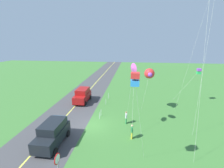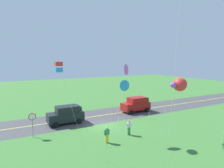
% 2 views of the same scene
% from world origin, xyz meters
% --- Properties ---
extents(ground_plane, '(120.00, 120.00, 0.10)m').
position_xyz_m(ground_plane, '(0.00, 0.00, -0.05)').
color(ground_plane, '#3D7533').
extents(asphalt_road, '(120.00, 7.00, 0.00)m').
position_xyz_m(asphalt_road, '(0.00, -4.00, 0.00)').
color(asphalt_road, '#424244').
rests_on(asphalt_road, ground).
extents(road_centre_stripe, '(120.00, 0.16, 0.00)m').
position_xyz_m(road_centre_stripe, '(0.00, -4.00, 0.01)').
color(road_centre_stripe, '#E5E04C').
rests_on(road_centre_stripe, asphalt_road).
extents(car_suv_foreground, '(4.40, 2.12, 2.24)m').
position_xyz_m(car_suv_foreground, '(3.89, -2.80, 1.15)').
color(car_suv_foreground, black).
rests_on(car_suv_foreground, ground).
extents(car_parked_west_near, '(4.40, 2.12, 2.24)m').
position_xyz_m(car_parked_west_near, '(-7.19, -3.36, 1.15)').
color(car_parked_west_near, maroon).
rests_on(car_parked_west_near, ground).
extents(stop_sign, '(0.76, 0.08, 2.56)m').
position_xyz_m(stop_sign, '(8.16, -0.10, 1.80)').
color(stop_sign, gray).
rests_on(stop_sign, ground).
extents(person_adult_near, '(0.58, 0.22, 1.60)m').
position_xyz_m(person_adult_near, '(-0.95, 4.17, 0.86)').
color(person_adult_near, '#338C4C').
rests_on(person_adult_near, ground).
extents(person_adult_companion, '(0.58, 0.22, 1.60)m').
position_xyz_m(person_adult_companion, '(2.07, 4.89, 0.86)').
color(person_adult_companion, yellow).
rests_on(person_adult_companion, ground).
extents(kite_red_low, '(1.41, 1.03, 7.59)m').
position_xyz_m(kite_red_low, '(-0.07, 4.79, 7.02)').
color(kite_red_low, silver).
rests_on(kite_red_low, ground).
extents(kite_blue_mid, '(2.57, 0.20, 6.03)m').
position_xyz_m(kite_blue_mid, '(0.06, 4.92, 5.47)').
color(kite_blue_mid, silver).
rests_on(kite_blue_mid, ground).
extents(kite_green_far, '(2.13, 1.36, 7.87)m').
position_xyz_m(kite_green_far, '(6.50, 4.89, 7.42)').
color(kite_green_far, silver).
rests_on(kite_green_far, ground).
extents(kite_purple_back, '(1.90, 1.62, 6.23)m').
position_xyz_m(kite_purple_back, '(-5.07, 7.08, 5.53)').
color(kite_purple_back, silver).
rests_on(kite_purple_back, ground).
extents(fence_post_0, '(0.05, 0.05, 0.90)m').
position_xyz_m(fence_post_0, '(-9.38, 0.70, 0.45)').
color(fence_post_0, silver).
rests_on(fence_post_0, ground).
extents(fence_post_1, '(0.05, 0.05, 0.90)m').
position_xyz_m(fence_post_1, '(-6.49, 0.70, 0.45)').
color(fence_post_1, silver).
rests_on(fence_post_1, ground).
extents(fence_post_2, '(0.05, 0.05, 0.90)m').
position_xyz_m(fence_post_2, '(-2.53, 0.70, 0.45)').
color(fence_post_2, silver).
rests_on(fence_post_2, ground).
extents(fence_post_3, '(0.05, 0.05, 0.90)m').
position_xyz_m(fence_post_3, '(-1.69, 0.70, 0.45)').
color(fence_post_3, silver).
rests_on(fence_post_3, ground).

